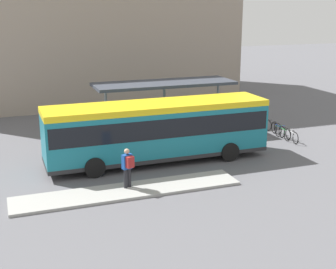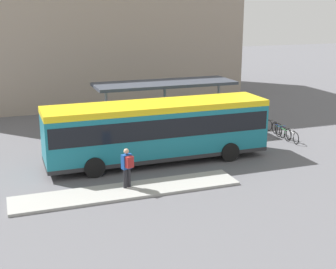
{
  "view_description": "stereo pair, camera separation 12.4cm",
  "coord_description": "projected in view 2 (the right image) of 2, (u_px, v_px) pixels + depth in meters",
  "views": [
    {
      "loc": [
        -7.38,
        -21.55,
        7.74
      ],
      "look_at": [
        0.56,
        0.0,
        1.38
      ],
      "focal_mm": 50.0,
      "sensor_mm": 36.0,
      "label": 1
    },
    {
      "loc": [
        -7.26,
        -21.59,
        7.74
      ],
      "look_at": [
        0.56,
        0.0,
        1.38
      ],
      "focal_mm": 50.0,
      "sensor_mm": 36.0,
      "label": 2
    }
  ],
  "objects": [
    {
      "name": "city_bus",
      "position": [
        158.0,
        128.0,
        23.54
      ],
      "size": [
        11.3,
        2.72,
        3.06
      ],
      "rotation": [
        0.0,
        0.0,
        -0.0
      ],
      "color": "#197284",
      "rests_on": "ground_plane"
    },
    {
      "name": "pedestrian_waiting",
      "position": [
        127.0,
        166.0,
        19.97
      ],
      "size": [
        0.5,
        0.54,
        1.75
      ],
      "rotation": [
        0.0,
        0.0,
        1.92
      ],
      "color": "#232328",
      "rests_on": "curb_island"
    },
    {
      "name": "potted_planter_near_shelter",
      "position": [
        184.0,
        131.0,
        27.0
      ],
      "size": [
        0.92,
        0.92,
        1.44
      ],
      "color": "slate",
      "rests_on": "ground_plane"
    },
    {
      "name": "bicycle_white",
      "position": [
        292.0,
        136.0,
        27.32
      ],
      "size": [
        0.48,
        1.64,
        0.71
      ],
      "rotation": [
        0.0,
        0.0,
        1.42
      ],
      "color": "black",
      "rests_on": "ground_plane"
    },
    {
      "name": "station_building",
      "position": [
        83.0,
        5.0,
        40.11
      ],
      "size": [
        23.61,
        14.01,
        15.46
      ],
      "color": "gray",
      "rests_on": "ground_plane"
    },
    {
      "name": "bicycle_black",
      "position": [
        273.0,
        127.0,
        29.36
      ],
      "size": [
        0.48,
        1.72,
        0.74
      ],
      "rotation": [
        0.0,
        0.0,
        1.65
      ],
      "color": "black",
      "rests_on": "ground_plane"
    },
    {
      "name": "bicycle_green",
      "position": [
        283.0,
        133.0,
        27.94
      ],
      "size": [
        0.48,
        1.75,
        0.75
      ],
      "rotation": [
        0.0,
        0.0,
        1.54
      ],
      "color": "black",
      "rests_on": "ground_plane"
    },
    {
      "name": "bicycle_blue",
      "position": [
        278.0,
        130.0,
        28.65
      ],
      "size": [
        0.48,
        1.74,
        0.75
      ],
      "rotation": [
        0.0,
        0.0,
        -1.67
      ],
      "color": "black",
      "rests_on": "ground_plane"
    },
    {
      "name": "curb_island",
      "position": [
        128.0,
        191.0,
        20.04
      ],
      "size": [
        9.85,
        1.8,
        0.12
      ],
      "color": "#9E9E99",
      "rests_on": "ground_plane"
    },
    {
      "name": "ground_plane",
      "position": [
        158.0,
        161.0,
        24.01
      ],
      "size": [
        120.0,
        120.0,
        0.0
      ],
      "primitive_type": "plane",
      "color": "#5B5B60"
    },
    {
      "name": "station_shelter",
      "position": [
        165.0,
        85.0,
        28.15
      ],
      "size": [
        8.51,
        2.8,
        3.28
      ],
      "color": "#383D47",
      "rests_on": "ground_plane"
    },
    {
      "name": "potted_planter_far_side",
      "position": [
        219.0,
        131.0,
        27.21
      ],
      "size": [
        0.8,
        0.8,
        1.32
      ],
      "color": "slate",
      "rests_on": "ground_plane"
    }
  ]
}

